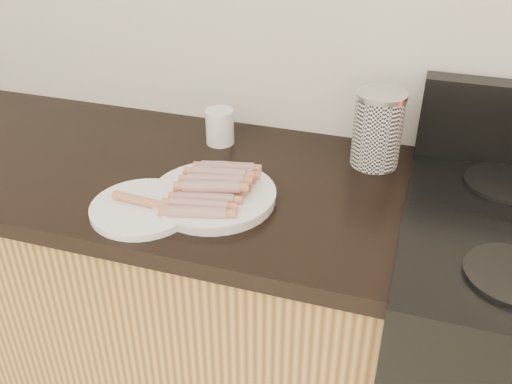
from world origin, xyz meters
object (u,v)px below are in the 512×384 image
(side_plate, at_px, (143,208))
(canister, at_px, (378,129))
(main_plate, at_px, (214,197))
(mug, at_px, (220,127))

(side_plate, distance_m, canister, 0.58)
(main_plate, height_order, canister, canister)
(main_plate, xyz_separation_m, mug, (-0.09, 0.27, 0.04))
(canister, xyz_separation_m, mug, (-0.40, -0.01, -0.05))
(side_plate, bearing_deg, canister, 39.44)
(side_plate, relative_size, canister, 1.21)
(canister, height_order, mug, canister)
(main_plate, relative_size, mug, 2.98)
(side_plate, distance_m, mug, 0.36)
(canister, bearing_deg, main_plate, -138.41)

